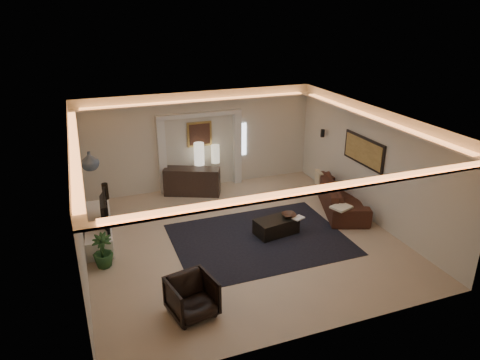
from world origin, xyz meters
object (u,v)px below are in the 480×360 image
object	(u,v)px
sofa	(341,196)
coffee_table	(276,226)
console	(192,181)
armchair	(192,297)

from	to	relation	value
sofa	coffee_table	xyz separation A→B (m)	(-2.27, -0.70, -0.16)
console	armchair	distance (m)	5.42
sofa	armchair	world-z (taller)	sofa
coffee_table	armchair	size ratio (longest dim) A/B	1.26
console	sofa	size ratio (longest dim) A/B	0.63
coffee_table	console	bearing A→B (deg)	103.59
console	armchair	size ratio (longest dim) A/B	1.99
sofa	coffee_table	bearing A→B (deg)	127.53
coffee_table	sofa	bearing A→B (deg)	7.94
sofa	armchair	size ratio (longest dim) A/B	3.14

